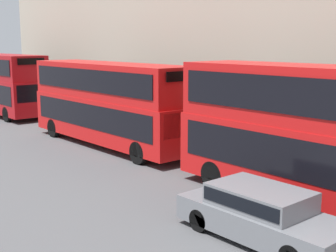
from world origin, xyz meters
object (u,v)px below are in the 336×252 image
object	(u,v)px
bus_second_in_queue	(109,100)
car_dark_sedan	(262,213)
bus_third_in_queue	(1,81)
pedestrian	(67,107)
bus_leading	(325,131)

from	to	relation	value
bus_second_in_queue	car_dark_sedan	world-z (taller)	bus_second_in_queue
bus_second_in_queue	bus_third_in_queue	xyz separation A→B (m)	(0.00, 14.00, 0.08)
bus_second_in_queue	pedestrian	size ratio (longest dim) A/B	6.08
bus_leading	car_dark_sedan	bearing A→B (deg)	-174.73
car_dark_sedan	pedestrian	bearing A→B (deg)	74.65
bus_third_in_queue	pedestrian	world-z (taller)	bus_third_in_queue
bus_leading	pedestrian	size ratio (longest dim) A/B	5.77
bus_leading	pedestrian	distance (m)	20.75
bus_leading	bus_third_in_queue	world-z (taller)	bus_leading
bus_third_in_queue	car_dark_sedan	size ratio (longest dim) A/B	2.21
bus_leading	bus_third_in_queue	distance (m)	25.92
bus_second_in_queue	bus_third_in_queue	bearing A→B (deg)	90.00
car_dark_sedan	bus_leading	bearing A→B (deg)	5.27
bus_leading	bus_second_in_queue	bearing A→B (deg)	90.00
pedestrian	bus_third_in_queue	bearing A→B (deg)	113.45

